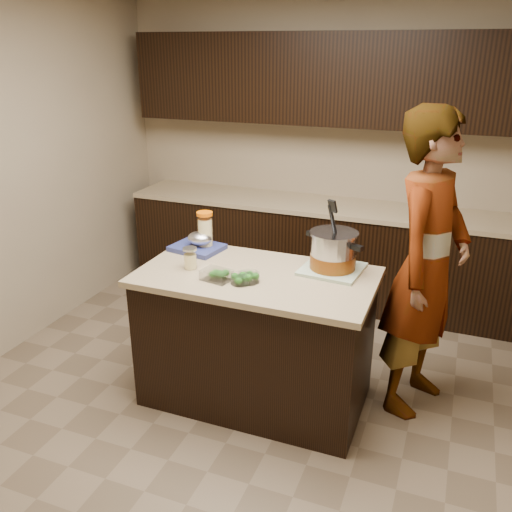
{
  "coord_description": "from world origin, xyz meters",
  "views": [
    {
      "loc": [
        1.11,
        -2.86,
        2.22
      ],
      "look_at": [
        0.0,
        0.0,
        1.02
      ],
      "focal_mm": 38.0,
      "sensor_mm": 36.0,
      "label": 1
    }
  ],
  "objects_px": {
    "lemonade_pitcher": "(205,233)",
    "stock_pot": "(333,253)",
    "island": "(256,338)",
    "person": "(427,266)"
  },
  "relations": [
    {
      "from": "island",
      "to": "stock_pot",
      "type": "height_order",
      "value": "stock_pot"
    },
    {
      "from": "person",
      "to": "lemonade_pitcher",
      "type": "bearing_deg",
      "value": 110.86
    },
    {
      "from": "stock_pot",
      "to": "person",
      "type": "height_order",
      "value": "person"
    },
    {
      "from": "stock_pot",
      "to": "island",
      "type": "bearing_deg",
      "value": -127.33
    },
    {
      "from": "lemonade_pitcher",
      "to": "stock_pot",
      "type": "bearing_deg",
      "value": -3.07
    },
    {
      "from": "stock_pot",
      "to": "person",
      "type": "distance_m",
      "value": 0.57
    },
    {
      "from": "stock_pot",
      "to": "person",
      "type": "relative_size",
      "value": 0.22
    },
    {
      "from": "lemonade_pitcher",
      "to": "island",
      "type": "bearing_deg",
      "value": -29.72
    },
    {
      "from": "stock_pot",
      "to": "person",
      "type": "bearing_deg",
      "value": 38.28
    },
    {
      "from": "island",
      "to": "person",
      "type": "distance_m",
      "value": 1.16
    }
  ]
}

